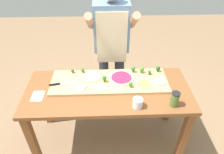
% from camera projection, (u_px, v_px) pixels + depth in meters
% --- Properties ---
extents(ground_plane, '(8.00, 8.00, 0.00)m').
position_uv_depth(ground_plane, '(109.00, 137.00, 2.56)').
color(ground_plane, '#896B4C').
extents(prep_table, '(1.66, 0.70, 0.78)m').
position_uv_depth(prep_table, '(108.00, 98.00, 2.16)').
color(prep_table, brown).
rests_on(prep_table, ground).
extents(cutting_board, '(1.21, 0.40, 0.03)m').
position_uv_depth(cutting_board, '(109.00, 82.00, 2.17)').
color(cutting_board, tan).
rests_on(cutting_board, prep_table).
extents(chefs_knife, '(0.29, 0.08, 0.02)m').
position_uv_depth(chefs_knife, '(59.00, 84.00, 2.11)').
color(chefs_knife, '#B7BABF').
rests_on(chefs_knife, cutting_board).
extents(pizza_whole_pesto_green, '(0.18, 0.18, 0.02)m').
position_uv_depth(pizza_whole_pesto_green, '(144.00, 85.00, 2.10)').
color(pizza_whole_pesto_green, beige).
rests_on(pizza_whole_pesto_green, cutting_board).
extents(pizza_whole_beet_magenta, '(0.26, 0.26, 0.02)m').
position_uv_depth(pizza_whole_beet_magenta, '(121.00, 78.00, 2.19)').
color(pizza_whole_beet_magenta, beige).
rests_on(pizza_whole_beet_magenta, cutting_board).
extents(pizza_whole_white_garlic, '(0.19, 0.19, 0.02)m').
position_uv_depth(pizza_whole_white_garlic, '(92.00, 76.00, 2.21)').
color(pizza_whole_white_garlic, beige).
rests_on(pizza_whole_white_garlic, cutting_board).
extents(pizza_slice_far_right, '(0.12, 0.12, 0.01)m').
position_uv_depth(pizza_slice_far_right, '(81.00, 88.00, 2.06)').
color(pizza_slice_far_right, beige).
rests_on(pizza_slice_far_right, cutting_board).
extents(pizza_slice_near_left, '(0.10, 0.10, 0.01)m').
position_uv_depth(pizza_slice_near_left, '(102.00, 88.00, 2.06)').
color(pizza_slice_near_left, beige).
rests_on(pizza_slice_near_left, cutting_board).
extents(pizza_slice_center, '(0.13, 0.13, 0.01)m').
position_uv_depth(pizza_slice_center, '(160.00, 82.00, 2.13)').
color(pizza_slice_center, beige).
rests_on(pizza_slice_center, cutting_board).
extents(broccoli_floret_back_left, '(0.05, 0.05, 0.07)m').
position_uv_depth(broccoli_floret_back_left, '(133.00, 69.00, 2.25)').
color(broccoli_floret_back_left, '#3F7220').
rests_on(broccoli_floret_back_left, cutting_board).
extents(broccoli_floret_front_right, '(0.05, 0.05, 0.07)m').
position_uv_depth(broccoli_floret_front_right, '(104.00, 78.00, 2.12)').
color(broccoli_floret_front_right, '#366618').
rests_on(broccoli_floret_front_right, cutting_board).
extents(broccoli_floret_back_mid, '(0.05, 0.05, 0.07)m').
position_uv_depth(broccoli_floret_back_mid, '(158.00, 69.00, 2.26)').
color(broccoli_floret_back_mid, '#2C5915').
rests_on(broccoli_floret_back_mid, cutting_board).
extents(broccoli_floret_center_left, '(0.04, 0.04, 0.06)m').
position_uv_depth(broccoli_floret_center_left, '(131.00, 84.00, 2.05)').
color(broccoli_floret_center_left, '#487A23').
rests_on(broccoli_floret_center_left, cutting_board).
extents(broccoli_floret_front_left, '(0.05, 0.05, 0.07)m').
position_uv_depth(broccoli_floret_front_left, '(142.00, 70.00, 2.24)').
color(broccoli_floret_front_left, '#487A23').
rests_on(broccoli_floret_front_left, cutting_board).
extents(broccoli_floret_center_right, '(0.03, 0.03, 0.04)m').
position_uv_depth(broccoli_floret_center_right, '(73.00, 71.00, 2.25)').
color(broccoli_floret_center_right, '#2C5915').
rests_on(broccoli_floret_center_right, cutting_board).
extents(broccoli_floret_back_right, '(0.04, 0.04, 0.05)m').
position_uv_depth(broccoli_floret_back_right, '(83.00, 70.00, 2.26)').
color(broccoli_floret_back_right, '#366618').
rests_on(broccoli_floret_back_right, cutting_board).
extents(broccoli_floret_front_mid, '(0.04, 0.04, 0.05)m').
position_uv_depth(broccoli_floret_front_mid, '(150.00, 72.00, 2.22)').
color(broccoli_floret_front_mid, '#366618').
rests_on(broccoli_floret_front_mid, cutting_board).
extents(cheese_crumble_a, '(0.02, 0.02, 0.02)m').
position_uv_depth(cheese_crumble_a, '(125.00, 89.00, 2.04)').
color(cheese_crumble_a, silver).
rests_on(cheese_crumble_a, cutting_board).
extents(cheese_crumble_b, '(0.02, 0.02, 0.01)m').
position_uv_depth(cheese_crumble_b, '(161.00, 89.00, 2.04)').
color(cheese_crumble_b, silver).
rests_on(cheese_crumble_b, cutting_board).
extents(cheese_crumble_c, '(0.02, 0.02, 0.02)m').
position_uv_depth(cheese_crumble_c, '(65.00, 73.00, 2.26)').
color(cheese_crumble_c, white).
rests_on(cheese_crumble_c, cutting_board).
extents(cheese_crumble_d, '(0.02, 0.02, 0.01)m').
position_uv_depth(cheese_crumble_d, '(152.00, 78.00, 2.19)').
color(cheese_crumble_d, silver).
rests_on(cheese_crumble_d, cutting_board).
extents(cheese_crumble_e, '(0.02, 0.02, 0.01)m').
position_uv_depth(cheese_crumble_e, '(142.00, 76.00, 2.21)').
color(cheese_crumble_e, white).
rests_on(cheese_crumble_e, cutting_board).
extents(flour_cup, '(0.09, 0.09, 0.09)m').
position_uv_depth(flour_cup, '(138.00, 103.00, 1.87)').
color(flour_cup, white).
rests_on(flour_cup, prep_table).
extents(sauce_jar, '(0.08, 0.08, 0.15)m').
position_uv_depth(sauce_jar, '(175.00, 99.00, 1.87)').
color(sauce_jar, '#517033').
rests_on(sauce_jar, prep_table).
extents(recipe_note, '(0.12, 0.15, 0.00)m').
position_uv_depth(recipe_note, '(38.00, 96.00, 2.01)').
color(recipe_note, white).
rests_on(recipe_note, prep_table).
extents(cook_center, '(0.54, 0.39, 1.67)m').
position_uv_depth(cook_center, '(112.00, 42.00, 2.42)').
color(cook_center, '#333847').
rests_on(cook_center, ground).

